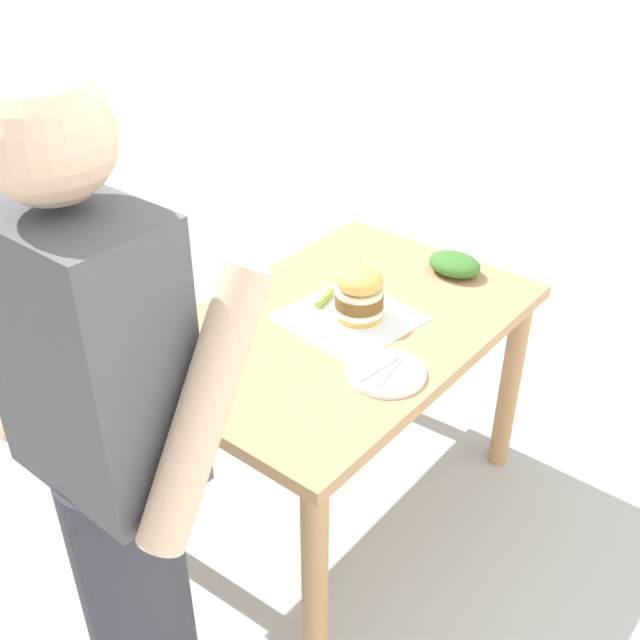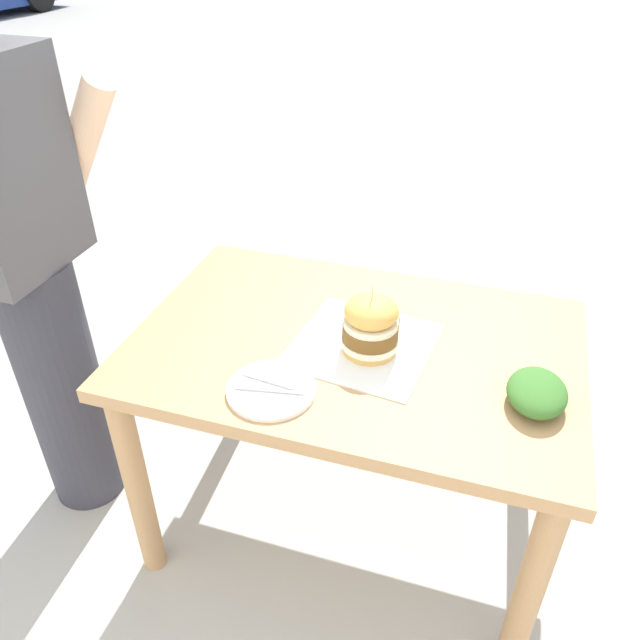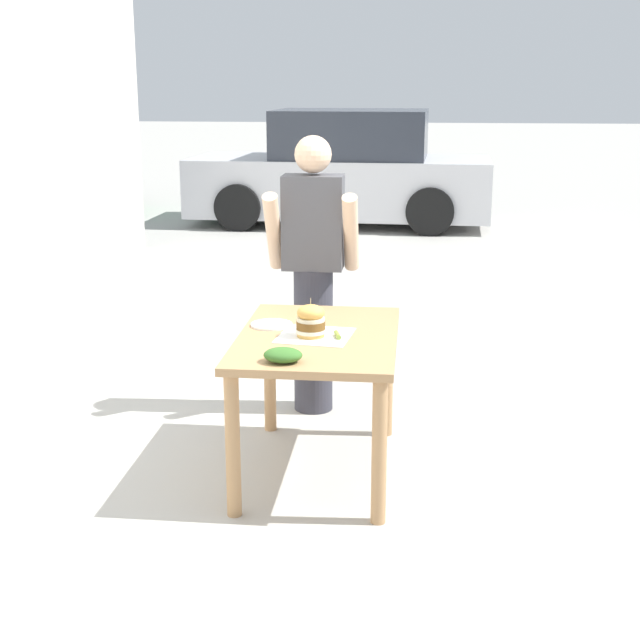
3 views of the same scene
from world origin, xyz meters
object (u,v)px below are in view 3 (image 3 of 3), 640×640
object	(u,v)px
pickle_spear	(337,335)
sandwich	(311,321)
side_plate_with_forks	(272,325)
side_salad	(283,355)
parked_car_mid_block	(343,173)
diner_across_table	(313,271)
patio_table	(318,357)

from	to	relation	value
pickle_spear	sandwich	bearing A→B (deg)	178.31
sandwich	side_plate_with_forks	xyz separation A→B (m)	(-0.23, 0.19, -0.08)
side_salad	parked_car_mid_block	size ratio (longest dim) A/B	0.04
diner_across_table	parked_car_mid_block	distance (m)	7.49
patio_table	side_salad	world-z (taller)	side_salad
side_plate_with_forks	side_salad	distance (m)	0.63
patio_table	side_salad	xyz separation A→B (m)	(-0.11, -0.47, 0.15)
sandwich	side_salad	bearing A→B (deg)	-100.53
diner_across_table	parked_car_mid_block	xyz separation A→B (m)	(-0.42, 7.47, -0.16)
patio_table	diner_across_table	distance (m)	0.96
side_plate_with_forks	pickle_spear	bearing A→B (deg)	-27.82
side_plate_with_forks	sandwich	bearing A→B (deg)	-39.39
sandwich	side_plate_with_forks	bearing A→B (deg)	140.61
pickle_spear	side_salad	size ratio (longest dim) A/B	0.55
patio_table	side_plate_with_forks	xyz separation A→B (m)	(-0.26, 0.14, 0.13)
pickle_spear	parked_car_mid_block	bearing A→B (deg)	94.45
diner_across_table	pickle_spear	bearing A→B (deg)	-76.46
patio_table	sandwich	world-z (taller)	sandwich
diner_across_table	sandwich	bearing A→B (deg)	-84.23
sandwich	pickle_spear	size ratio (longest dim) A/B	2.02
side_plate_with_forks	side_salad	size ratio (longest dim) A/B	1.22
patio_table	side_plate_with_forks	world-z (taller)	side_plate_with_forks
patio_table	sandwich	distance (m)	0.21
sandwich	side_plate_with_forks	distance (m)	0.31
side_salad	diner_across_table	size ratio (longest dim) A/B	0.11
diner_across_table	side_salad	bearing A→B (deg)	-89.24
parked_car_mid_block	side_salad	bearing A→B (deg)	-87.14
patio_table	side_salad	size ratio (longest dim) A/B	6.66
pickle_spear	side_salad	xyz separation A→B (m)	(-0.21, -0.42, 0.02)
pickle_spear	side_plate_with_forks	xyz separation A→B (m)	(-0.37, 0.19, -0.01)
patio_table	parked_car_mid_block	size ratio (longest dim) A/B	0.28
side_salad	patio_table	bearing A→B (deg)	76.86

